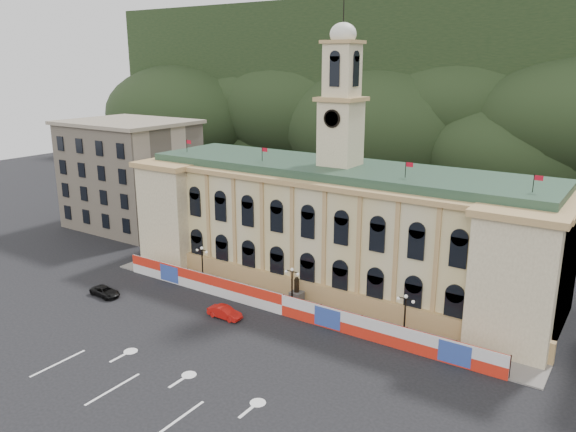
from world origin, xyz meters
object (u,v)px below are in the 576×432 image
Objects in this scene: statue at (297,297)px; lamp_center at (292,285)px; black_suv at (105,292)px; red_sedan at (225,312)px.

lamp_center reaches higher than statue.
lamp_center is 23.68m from black_suv.
statue is at bearing -60.03° from black_suv.
black_suv is (-16.41, -3.46, -0.09)m from red_sedan.
red_sedan is 16.77m from black_suv.
black_suv is at bearing -153.28° from statue.
lamp_center is at bearing -62.21° from black_suv.
lamp_center is 1.23× the size of red_sedan.
red_sedan is (-5.02, -6.32, -2.39)m from lamp_center.
lamp_center is at bearing -39.18° from red_sedan.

